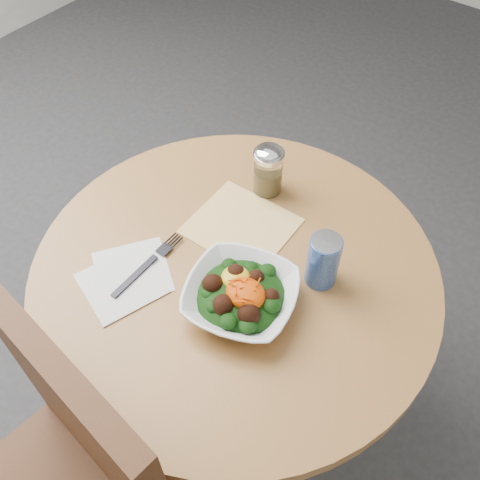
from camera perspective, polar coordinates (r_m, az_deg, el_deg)
The scene contains 8 objects.
ground at distance 1.83m, azimuth -0.37°, elevation -16.97°, with size 6.00×6.00×0.00m, color #2C2B2E.
table at distance 1.34m, azimuth -0.49°, elevation -7.92°, with size 0.90×0.90×0.75m.
cloth_napkin at distance 1.25m, azimuth 0.13°, elevation 1.53°, with size 0.23×0.21×0.00m, color orange.
paper_napkins at distance 1.18m, azimuth -11.97°, elevation -3.91°, with size 0.22×0.24×0.00m.
salad_bowl at distance 1.10m, azimuth 0.11°, elevation -5.90°, with size 0.28×0.28×0.09m.
fork at distance 1.19m, azimuth -9.59°, elevation -2.38°, with size 0.03×0.21×0.00m.
spice_shaker at distance 1.29m, azimuth 3.02°, elevation 7.44°, with size 0.07×0.07×0.13m.
beverage_can at distance 1.12m, azimuth 8.86°, elevation -2.17°, with size 0.07×0.07×0.13m.
Camera 1 is at (0.44, -0.55, 1.70)m, focal length 40.00 mm.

